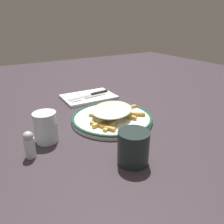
# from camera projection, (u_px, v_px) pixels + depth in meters

# --- Properties ---
(ground_plane) EXTENTS (2.60, 2.60, 0.00)m
(ground_plane) POSITION_uv_depth(u_px,v_px,m) (112.00, 121.00, 0.80)
(ground_plane) COLOR #332930
(plate) EXTENTS (0.29, 0.29, 0.02)m
(plate) POSITION_uv_depth(u_px,v_px,m) (112.00, 118.00, 0.79)
(plate) COLOR white
(plate) RESTS_ON ground_plane
(fries_heap) EXTENTS (0.22, 0.24, 0.04)m
(fries_heap) POSITION_uv_depth(u_px,v_px,m) (112.00, 110.00, 0.78)
(fries_heap) COLOR gold
(fries_heap) RESTS_ON plate
(napkin) EXTENTS (0.17, 0.24, 0.01)m
(napkin) POSITION_uv_depth(u_px,v_px,m) (89.00, 97.00, 1.02)
(napkin) COLOR white
(napkin) RESTS_ON ground_plane
(fork) EXTENTS (0.04, 0.18, 0.01)m
(fork) POSITION_uv_depth(u_px,v_px,m) (89.00, 97.00, 0.99)
(fork) COLOR silver
(fork) RESTS_ON napkin
(knife) EXTENTS (0.04, 0.21, 0.01)m
(knife) POSITION_uv_depth(u_px,v_px,m) (92.00, 94.00, 1.03)
(knife) COLOR black
(knife) RESTS_ON napkin
(water_glass) EXTENTS (0.07, 0.07, 0.09)m
(water_glass) POSITION_uv_depth(u_px,v_px,m) (46.00, 127.00, 0.65)
(water_glass) COLOR silver
(water_glass) RESTS_ON ground_plane
(coffee_mug) EXTENTS (0.11, 0.08, 0.09)m
(coffee_mug) POSITION_uv_depth(u_px,v_px,m) (133.00, 147.00, 0.55)
(coffee_mug) COLOR #202D2A
(coffee_mug) RESTS_ON ground_plane
(salt_shaker) EXTENTS (0.03, 0.03, 0.08)m
(salt_shaker) POSITION_uv_depth(u_px,v_px,m) (29.00, 144.00, 0.58)
(salt_shaker) COLOR silver
(salt_shaker) RESTS_ON ground_plane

